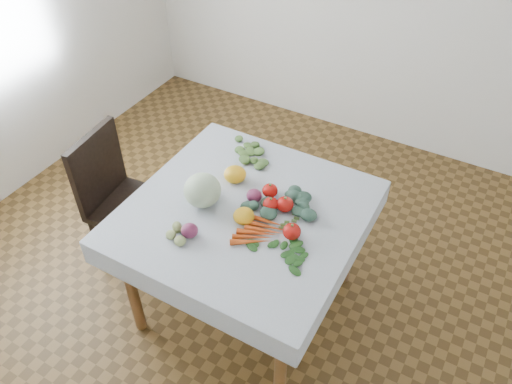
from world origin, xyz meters
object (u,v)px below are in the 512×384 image
heirloom_back (235,174)px  carrot_bunch (261,232)px  chair (117,193)px  cabbage (202,190)px  table (245,224)px

heirloom_back → carrot_bunch: (0.30, -0.27, -0.03)m
chair → carrot_bunch: size_ratio=3.69×
cabbage → carrot_bunch: bearing=-7.8°
table → chair: (-0.85, -0.03, -0.14)m
heirloom_back → carrot_bunch: 0.41m
chair → carrot_bunch: (1.00, -0.07, 0.25)m
table → heirloom_back: size_ratio=8.44×
cabbage → heirloom_back: cabbage is taller
chair → carrot_bunch: bearing=-4.3°
carrot_bunch → chair: bearing=175.7°
chair → cabbage: bearing=-2.4°
table → cabbage: (-0.21, -0.06, 0.19)m
carrot_bunch → heirloom_back: bearing=138.0°
table → carrot_bunch: carrot_bunch is taller
cabbage → chair: bearing=177.6°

